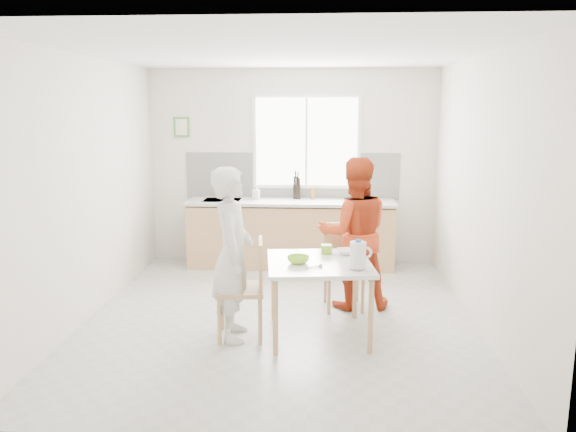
{
  "coord_description": "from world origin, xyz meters",
  "views": [
    {
      "loc": [
        0.43,
        -5.6,
        2.18
      ],
      "look_at": [
        0.07,
        0.2,
        1.05
      ],
      "focal_mm": 35.0,
      "sensor_mm": 36.0,
      "label": 1
    }
  ],
  "objects_px": {
    "bowl_white": "(347,252)",
    "wine_bottle_a": "(296,187)",
    "person_red": "(354,233)",
    "milk_jug": "(358,254)",
    "chair_far": "(343,262)",
    "dining_table": "(319,269)",
    "wine_bottle_b": "(298,188)",
    "chair_left": "(248,284)",
    "bowl_green": "(298,260)",
    "person_white": "(233,254)"
  },
  "relations": [
    {
      "from": "dining_table",
      "to": "person_red",
      "type": "bearing_deg",
      "value": 65.83
    },
    {
      "from": "chair_left",
      "to": "wine_bottle_b",
      "type": "relative_size",
      "value": 3.18
    },
    {
      "from": "bowl_white",
      "to": "milk_jug",
      "type": "height_order",
      "value": "milk_jug"
    },
    {
      "from": "chair_far",
      "to": "milk_jug",
      "type": "distance_m",
      "value": 1.16
    },
    {
      "from": "bowl_white",
      "to": "wine_bottle_a",
      "type": "bearing_deg",
      "value": 105.14
    },
    {
      "from": "bowl_green",
      "to": "milk_jug",
      "type": "relative_size",
      "value": 0.81
    },
    {
      "from": "milk_jug",
      "to": "wine_bottle_a",
      "type": "height_order",
      "value": "wine_bottle_a"
    },
    {
      "from": "chair_left",
      "to": "bowl_green",
      "type": "distance_m",
      "value": 0.54
    },
    {
      "from": "dining_table",
      "to": "person_red",
      "type": "relative_size",
      "value": 0.64
    },
    {
      "from": "chair_far",
      "to": "person_white",
      "type": "distance_m",
      "value": 1.46
    },
    {
      "from": "bowl_green",
      "to": "bowl_white",
      "type": "bearing_deg",
      "value": 37.05
    },
    {
      "from": "person_red",
      "to": "wine_bottle_a",
      "type": "xyz_separation_m",
      "value": [
        -0.72,
        1.73,
        0.25
      ]
    },
    {
      "from": "bowl_green",
      "to": "milk_jug",
      "type": "xyz_separation_m",
      "value": [
        0.55,
        -0.17,
        0.11
      ]
    },
    {
      "from": "dining_table",
      "to": "person_red",
      "type": "height_order",
      "value": "person_red"
    },
    {
      "from": "person_red",
      "to": "bowl_green",
      "type": "relative_size",
      "value": 7.9
    },
    {
      "from": "chair_left",
      "to": "bowl_white",
      "type": "distance_m",
      "value": 1.04
    },
    {
      "from": "person_red",
      "to": "wine_bottle_b",
      "type": "relative_size",
      "value": 5.52
    },
    {
      "from": "person_white",
      "to": "wine_bottle_a",
      "type": "distance_m",
      "value": 2.7
    },
    {
      "from": "chair_left",
      "to": "bowl_white",
      "type": "xyz_separation_m",
      "value": [
        0.95,
        0.35,
        0.24
      ]
    },
    {
      "from": "dining_table",
      "to": "wine_bottle_b",
      "type": "height_order",
      "value": "wine_bottle_b"
    },
    {
      "from": "chair_far",
      "to": "wine_bottle_a",
      "type": "xyz_separation_m",
      "value": [
        -0.61,
        1.72,
        0.57
      ]
    },
    {
      "from": "bowl_white",
      "to": "wine_bottle_b",
      "type": "height_order",
      "value": "wine_bottle_b"
    },
    {
      "from": "person_red",
      "to": "milk_jug",
      "type": "distance_m",
      "value": 1.08
    },
    {
      "from": "person_red",
      "to": "milk_jug",
      "type": "xyz_separation_m",
      "value": [
        -0.02,
        -1.08,
        0.05
      ]
    },
    {
      "from": "dining_table",
      "to": "chair_left",
      "type": "height_order",
      "value": "chair_left"
    },
    {
      "from": "bowl_green",
      "to": "wine_bottle_a",
      "type": "relative_size",
      "value": 0.66
    },
    {
      "from": "bowl_green",
      "to": "milk_jug",
      "type": "height_order",
      "value": "milk_jug"
    },
    {
      "from": "milk_jug",
      "to": "wine_bottle_b",
      "type": "height_order",
      "value": "wine_bottle_b"
    },
    {
      "from": "chair_left",
      "to": "chair_far",
      "type": "bearing_deg",
      "value": 128.56
    },
    {
      "from": "wine_bottle_a",
      "to": "bowl_white",
      "type": "bearing_deg",
      "value": -74.86
    },
    {
      "from": "chair_far",
      "to": "bowl_green",
      "type": "bearing_deg",
      "value": -122.32
    },
    {
      "from": "dining_table",
      "to": "wine_bottle_a",
      "type": "bearing_deg",
      "value": 97.7
    },
    {
      "from": "chair_far",
      "to": "wine_bottle_b",
      "type": "relative_size",
      "value": 3.06
    },
    {
      "from": "dining_table",
      "to": "bowl_white",
      "type": "bearing_deg",
      "value": 45.89
    },
    {
      "from": "bowl_white",
      "to": "wine_bottle_a",
      "type": "distance_m",
      "value": 2.39
    },
    {
      "from": "dining_table",
      "to": "milk_jug",
      "type": "bearing_deg",
      "value": -34.8
    },
    {
      "from": "person_red",
      "to": "bowl_green",
      "type": "height_order",
      "value": "person_red"
    },
    {
      "from": "bowl_white",
      "to": "milk_jug",
      "type": "bearing_deg",
      "value": -81.33
    },
    {
      "from": "person_white",
      "to": "bowl_green",
      "type": "height_order",
      "value": "person_white"
    },
    {
      "from": "wine_bottle_a",
      "to": "person_white",
      "type": "bearing_deg",
      "value": -99.84
    },
    {
      "from": "bowl_green",
      "to": "person_red",
      "type": "bearing_deg",
      "value": 57.89
    },
    {
      "from": "person_white",
      "to": "wine_bottle_a",
      "type": "xyz_separation_m",
      "value": [
        0.46,
        2.65,
        0.26
      ]
    },
    {
      "from": "person_white",
      "to": "chair_far",
      "type": "bearing_deg",
      "value": -54.81
    },
    {
      "from": "milk_jug",
      "to": "person_white",
      "type": "bearing_deg",
      "value": 166.13
    },
    {
      "from": "dining_table",
      "to": "milk_jug",
      "type": "relative_size",
      "value": 4.12
    },
    {
      "from": "person_white",
      "to": "bowl_green",
      "type": "bearing_deg",
      "value": -94.67
    },
    {
      "from": "wine_bottle_a",
      "to": "person_red",
      "type": "bearing_deg",
      "value": -67.4
    },
    {
      "from": "chair_far",
      "to": "bowl_white",
      "type": "bearing_deg",
      "value": -95.02
    },
    {
      "from": "milk_jug",
      "to": "wine_bottle_a",
      "type": "xyz_separation_m",
      "value": [
        -0.7,
        2.81,
        0.2
      ]
    },
    {
      "from": "wine_bottle_a",
      "to": "wine_bottle_b",
      "type": "distance_m",
      "value": 0.05
    }
  ]
}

